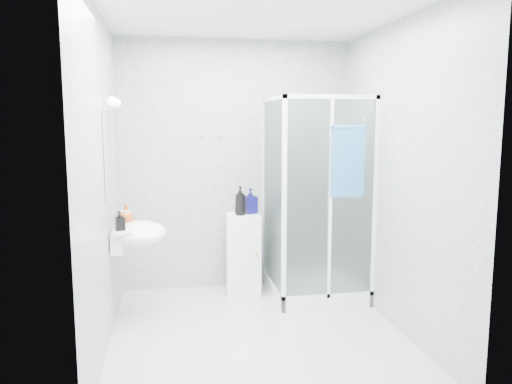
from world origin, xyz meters
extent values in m
cube|color=#B8BDBF|center=(0.00, 0.00, 1.30)|extent=(2.40, 2.60, 2.60)
cube|color=silver|center=(0.00, 0.00, 0.00)|extent=(2.40, 2.60, 0.01)
cube|color=white|center=(0.00, 0.00, 2.60)|extent=(2.40, 2.60, 0.01)
cube|color=white|center=(0.75, 0.85, 0.06)|extent=(0.90, 0.90, 0.12)
cube|color=white|center=(0.32, 0.85, 1.98)|extent=(0.04, 0.90, 0.04)
cube|color=white|center=(0.75, 0.42, 1.98)|extent=(0.90, 0.04, 0.04)
cube|color=white|center=(0.32, 0.42, 1.00)|extent=(0.04, 0.04, 2.00)
cube|color=white|center=(0.31, 0.85, 1.04)|extent=(0.02, 0.82, 1.84)
cube|color=white|center=(0.75, 0.41, 1.04)|extent=(0.82, 0.02, 1.84)
cube|color=white|center=(0.75, 0.42, 1.04)|extent=(0.03, 0.04, 1.84)
cylinder|color=silver|center=(0.75, 1.24, 1.35)|extent=(0.02, 0.02, 1.00)
cylinder|color=silver|center=(0.75, 1.21, 1.82)|extent=(0.09, 0.05, 0.09)
cylinder|color=silver|center=(0.80, 1.27, 1.05)|extent=(0.12, 0.04, 0.12)
cylinder|color=silver|center=(1.03, 0.38, 1.78)|extent=(0.03, 0.05, 0.03)
cube|color=white|center=(-1.14, 0.45, 0.75)|extent=(0.10, 0.40, 0.18)
ellipsoid|color=white|center=(-0.96, 0.45, 0.80)|extent=(0.46, 0.56, 0.20)
cube|color=white|center=(-1.08, 0.45, 0.85)|extent=(0.16, 0.50, 0.02)
cylinder|color=silver|center=(-1.14, 0.45, 0.93)|extent=(0.04, 0.04, 0.16)
cylinder|color=silver|center=(-1.09, 0.45, 0.99)|extent=(0.12, 0.02, 0.02)
cube|color=white|center=(-1.19, 0.45, 1.50)|extent=(0.02, 0.60, 0.70)
cylinder|color=silver|center=(-1.17, 0.29, 1.92)|extent=(0.05, 0.04, 0.04)
sphere|color=white|center=(-1.13, 0.29, 1.92)|extent=(0.08, 0.08, 0.08)
cylinder|color=silver|center=(-1.17, 0.61, 1.92)|extent=(0.05, 0.04, 0.04)
sphere|color=white|center=(-1.13, 0.61, 1.92)|extent=(0.08, 0.08, 0.08)
cylinder|color=silver|center=(-0.35, 1.27, 1.62)|extent=(0.02, 0.04, 0.02)
sphere|color=silver|center=(-0.35, 1.25, 1.62)|extent=(0.03, 0.03, 0.03)
cylinder|color=silver|center=(-0.15, 1.27, 1.62)|extent=(0.02, 0.04, 0.02)
sphere|color=silver|center=(-0.15, 1.25, 1.62)|extent=(0.03, 0.03, 0.03)
cube|color=white|center=(0.04, 1.04, 0.41)|extent=(0.37, 0.37, 0.83)
cube|color=white|center=(0.04, 0.87, 0.41)|extent=(0.31, 0.03, 0.70)
sphere|color=#B18219|center=(0.15, 0.86, 0.46)|extent=(0.03, 0.03, 0.03)
cube|color=teal|center=(0.89, 0.36, 1.40)|extent=(0.30, 0.04, 0.63)
cylinder|color=teal|center=(0.89, 0.36, 1.71)|extent=(0.30, 0.04, 0.04)
imported|color=black|center=(0.00, 1.00, 0.97)|extent=(0.13, 0.13, 0.29)
imported|color=#0F0D4E|center=(0.12, 1.07, 0.96)|extent=(0.15, 0.15, 0.26)
imported|color=#B54515|center=(-1.08, 0.56, 0.95)|extent=(0.14, 0.14, 0.17)
imported|color=black|center=(-1.11, 0.30, 0.94)|extent=(0.09, 0.09, 0.16)
camera|label=1|loc=(-0.71, -3.90, 1.76)|focal=35.00mm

